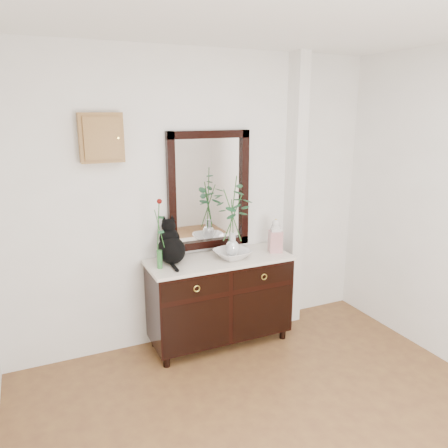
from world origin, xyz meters
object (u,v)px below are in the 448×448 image
sideboard (220,296)px  lotus_bowl (232,254)px  ginger_jar (275,235)px  cat (171,241)px

sideboard → lotus_bowl: 0.43m
ginger_jar → sideboard: bearing=176.3°
sideboard → ginger_jar: 0.78m
lotus_bowl → ginger_jar: (0.46, 0.00, 0.12)m
lotus_bowl → ginger_jar: bearing=0.5°
sideboard → cat: cat is taller
cat → lotus_bowl: cat is taller
sideboard → cat: size_ratio=3.37×
sideboard → lotus_bowl: (0.11, -0.04, 0.42)m
lotus_bowl → ginger_jar: 0.47m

